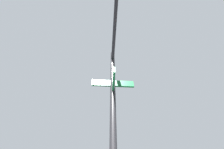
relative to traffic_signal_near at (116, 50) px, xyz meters
The scene contains 1 object.
traffic_signal_near is the anchor object (origin of this frame).
Camera 1 is at (-5.03, -5.42, 1.40)m, focal length 24.31 mm.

